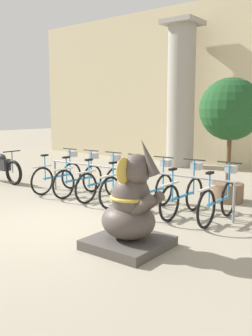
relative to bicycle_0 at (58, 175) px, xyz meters
The scene contains 13 objects.
ground_plane 2.80m from the bicycle_0, 41.53° to the right, with size 60.00×60.00×0.00m, color #9E937F.
building_facade 7.53m from the bicycle_0, 72.97° to the left, with size 20.00×0.20×6.00m.
column_left 6.18m from the bicycle_0, 88.24° to the left, with size 1.23×1.23×5.16m.
bike_rack 2.15m from the bicycle_0, ahead, with size 4.87×0.05×0.77m.
bicycle_0 is the anchor object (origin of this frame).
bicycle_1 0.71m from the bicycle_0, ahead, with size 0.48×1.65×1.06m.
bicycle_2 1.42m from the bicycle_0, ahead, with size 0.48×1.65×1.06m.
bicycle_3 2.14m from the bicycle_0, ahead, with size 0.48×1.65×1.06m.
bicycle_4 2.85m from the bicycle_0, ahead, with size 0.48×1.65×1.06m.
bicycle_5 3.56m from the bicycle_0, ahead, with size 0.48×1.65×1.06m.
bicycle_6 4.27m from the bicycle_0, ahead, with size 0.48×1.65×1.06m.
elephant_statue 4.33m from the bicycle_0, 28.09° to the right, with size 1.07×1.07×1.66m.
potted_tree 4.36m from the bicycle_0, 23.28° to the left, with size 1.36×1.36×2.73m.
Camera 1 is at (4.94, -4.42, 2.00)m, focal length 40.00 mm.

